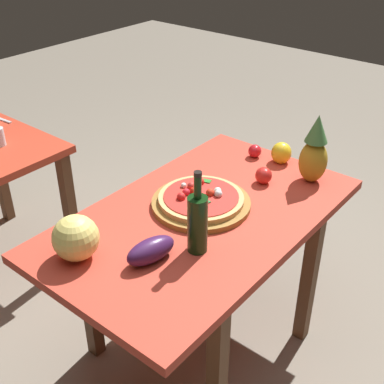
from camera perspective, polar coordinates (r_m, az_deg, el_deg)
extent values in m
plane|color=gray|center=(2.62, 0.95, -16.65)|extent=(10.00, 10.00, 0.00)
cube|color=brown|center=(2.01, 2.83, -20.40)|extent=(0.06, 0.06, 0.73)
cube|color=brown|center=(2.46, 13.09, -9.62)|extent=(0.06, 0.06, 0.73)
cube|color=brown|center=(2.36, -11.57, -11.32)|extent=(0.06, 0.06, 0.73)
cube|color=brown|center=(2.75, -0.20, -3.61)|extent=(0.06, 0.06, 0.73)
cube|color=#C13B2A|center=(2.12, 1.13, -2.93)|extent=(1.38, 0.82, 0.04)
cube|color=brown|center=(2.96, -13.70, -1.87)|extent=(0.06, 0.06, 0.73)
cylinder|color=olive|center=(2.15, 1.03, -1.29)|extent=(0.42, 0.42, 0.02)
cylinder|color=#E6A462|center=(2.14, 1.04, -0.76)|extent=(0.37, 0.37, 0.02)
cylinder|color=red|center=(2.13, 1.04, -0.47)|extent=(0.32, 0.32, 0.00)
sphere|color=red|center=(2.15, 0.22, 0.12)|extent=(0.03, 0.03, 0.03)
sphere|color=red|center=(2.13, 2.07, -0.08)|extent=(0.04, 0.04, 0.04)
sphere|color=red|center=(2.18, -0.08, 0.69)|extent=(0.04, 0.04, 0.04)
sphere|color=red|center=(2.14, -0.66, -0.03)|extent=(0.03, 0.03, 0.03)
sphere|color=red|center=(2.11, -1.23, -0.54)|extent=(0.04, 0.04, 0.04)
sphere|color=red|center=(2.21, 0.98, 1.18)|extent=(0.03, 0.03, 0.03)
cube|color=#287823|center=(2.11, 0.87, -0.67)|extent=(0.05, 0.05, 0.00)
cube|color=#297D23|center=(2.13, -0.98, -0.29)|extent=(0.05, 0.03, 0.00)
cube|color=#2B7038|center=(2.09, 1.56, -1.05)|extent=(0.04, 0.05, 0.00)
cube|color=#277D2B|center=(2.23, 1.60, 1.28)|extent=(0.04, 0.05, 0.00)
sphere|color=white|center=(2.14, 2.99, 0.08)|extent=(0.03, 0.03, 0.03)
sphere|color=white|center=(2.19, -0.96, 0.75)|extent=(0.03, 0.03, 0.03)
sphere|color=silver|center=(2.13, 3.00, -0.21)|extent=(0.03, 0.03, 0.03)
cylinder|color=black|center=(1.84, 0.62, -3.72)|extent=(0.08, 0.08, 0.23)
cylinder|color=black|center=(1.75, 0.65, 0.56)|extent=(0.03, 0.03, 0.09)
cylinder|color=black|center=(1.73, 0.66, 2.07)|extent=(0.03, 0.03, 0.02)
ellipsoid|color=#AE8521|center=(2.36, 13.55, 3.40)|extent=(0.13, 0.13, 0.20)
cone|color=#3F7038|center=(2.29, 14.06, 7.00)|extent=(0.10, 0.10, 0.13)
sphere|color=#E8D66C|center=(1.87, -13.05, -5.10)|extent=(0.17, 0.17, 0.17)
ellipsoid|color=yellow|center=(2.52, 10.09, 4.38)|extent=(0.10, 0.10, 0.11)
ellipsoid|color=#3F1C4B|center=(1.84, -4.70, -6.61)|extent=(0.21, 0.13, 0.09)
sphere|color=red|center=(2.56, 7.13, 4.63)|extent=(0.07, 0.07, 0.07)
sphere|color=red|center=(2.33, 8.12, 1.87)|extent=(0.08, 0.08, 0.08)
cube|color=silver|center=(3.18, -20.86, 7.73)|extent=(0.03, 0.18, 0.01)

